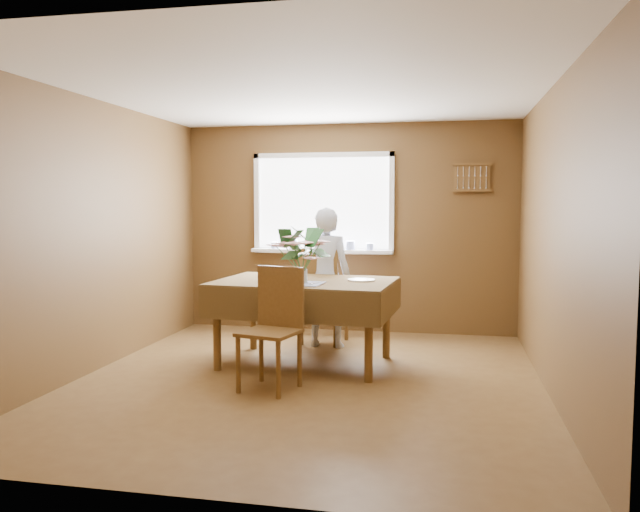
% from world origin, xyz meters
% --- Properties ---
extents(floor, '(4.50, 4.50, 0.00)m').
position_xyz_m(floor, '(0.00, 0.00, 0.00)').
color(floor, brown).
rests_on(floor, ground).
extents(ceiling, '(4.50, 4.50, 0.00)m').
position_xyz_m(ceiling, '(0.00, 0.00, 2.50)').
color(ceiling, white).
rests_on(ceiling, wall_back).
extents(wall_back, '(4.00, 0.00, 4.00)m').
position_xyz_m(wall_back, '(0.00, 2.25, 1.25)').
color(wall_back, brown).
rests_on(wall_back, floor).
extents(wall_front, '(4.00, 0.00, 4.00)m').
position_xyz_m(wall_front, '(0.00, -2.25, 1.25)').
color(wall_front, brown).
rests_on(wall_front, floor).
extents(wall_left, '(0.00, 4.50, 4.50)m').
position_xyz_m(wall_left, '(-2.00, 0.00, 1.25)').
color(wall_left, brown).
rests_on(wall_left, floor).
extents(wall_right, '(0.00, 4.50, 4.50)m').
position_xyz_m(wall_right, '(2.00, 0.00, 1.25)').
color(wall_right, brown).
rests_on(wall_right, floor).
extents(window_assembly, '(1.72, 0.20, 1.22)m').
position_xyz_m(window_assembly, '(-0.30, 2.20, 1.35)').
color(window_assembly, white).
rests_on(window_assembly, wall_back).
extents(spoon_rack, '(0.44, 0.05, 0.33)m').
position_xyz_m(spoon_rack, '(1.45, 2.22, 1.85)').
color(spoon_rack, brown).
rests_on(spoon_rack, wall_back).
extents(dining_table, '(1.76, 1.27, 0.82)m').
position_xyz_m(dining_table, '(-0.15, 0.57, 0.71)').
color(dining_table, brown).
rests_on(dining_table, floor).
extents(chair_far, '(0.52, 0.52, 1.06)m').
position_xyz_m(chair_far, '(-0.16, 1.44, 0.57)').
color(chair_far, brown).
rests_on(chair_far, floor).
extents(chair_near, '(0.52, 0.52, 1.01)m').
position_xyz_m(chair_near, '(-0.23, -0.23, 0.55)').
color(chair_near, brown).
rests_on(chair_near, floor).
extents(seated_woman, '(0.57, 0.39, 1.51)m').
position_xyz_m(seated_woman, '(-0.09, 1.34, 0.75)').
color(seated_woman, white).
rests_on(seated_woman, floor).
extents(flower_bouquet, '(0.52, 0.52, 0.45)m').
position_xyz_m(flower_bouquet, '(-0.14, 0.39, 1.10)').
color(flower_bouquet, white).
rests_on(flower_bouquet, dining_table).
extents(side_plate, '(0.30, 0.30, 0.01)m').
position_xyz_m(side_plate, '(0.38, 0.65, 0.82)').
color(side_plate, white).
rests_on(side_plate, dining_table).
extents(table_knife, '(0.09, 0.20, 0.00)m').
position_xyz_m(table_knife, '(0.01, 0.32, 0.82)').
color(table_knife, silver).
rests_on(table_knife, dining_table).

